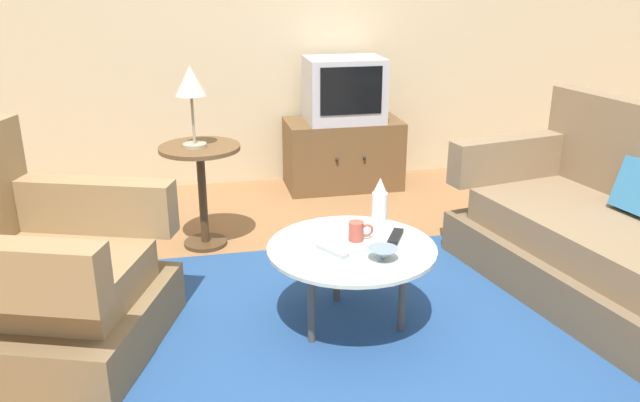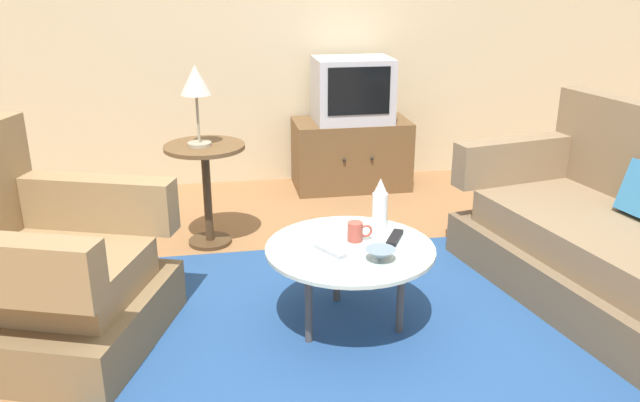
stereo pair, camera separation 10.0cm
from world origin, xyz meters
TOP-DOWN VIEW (x-y plane):
  - ground_plane at (0.00, 0.00)m, footprint 16.00×16.00m
  - back_wall at (0.00, 2.54)m, footprint 9.00×0.12m
  - area_rug at (0.01, 0.16)m, footprint 2.38×1.87m
  - armchair at (-1.39, 0.27)m, footprint 1.14×1.13m
  - couch at (1.45, 0.09)m, footprint 1.21×2.00m
  - coffee_table at (0.01, 0.16)m, footprint 0.79×0.79m
  - side_table at (-0.63, 1.27)m, footprint 0.48×0.48m
  - tv_stand at (0.47, 2.21)m, footprint 0.87×0.49m
  - television at (0.47, 2.18)m, footprint 0.57×0.42m
  - table_lamp at (-0.66, 1.25)m, footprint 0.18×0.18m
  - vase at (0.21, 0.38)m, footprint 0.08×0.08m
  - mug at (0.05, 0.23)m, footprint 0.12×0.07m
  - bowl at (0.11, -0.00)m, footprint 0.14×0.14m
  - tv_remote_dark at (0.24, 0.21)m, footprint 0.13×0.18m
  - tv_remote_silver at (-0.09, 0.12)m, footprint 0.13×0.17m

SIDE VIEW (x-z plane):
  - ground_plane at x=0.00m, z-range 0.00..0.00m
  - area_rug at x=0.01m, z-range 0.00..0.00m
  - tv_stand at x=0.47m, z-range 0.00..0.53m
  - couch at x=1.45m, z-range -0.17..0.78m
  - armchair at x=-1.39m, z-range -0.16..0.81m
  - coffee_table at x=0.01m, z-range 0.17..0.58m
  - tv_remote_dark at x=0.24m, z-range 0.41..0.43m
  - tv_remote_silver at x=-0.09m, z-range 0.41..0.43m
  - bowl at x=0.11m, z-range 0.41..0.46m
  - mug at x=0.05m, z-range 0.41..0.50m
  - side_table at x=-0.63m, z-range 0.14..0.77m
  - vase at x=0.21m, z-range 0.40..0.65m
  - television at x=0.47m, z-range 0.53..1.00m
  - table_lamp at x=-0.66m, z-range 0.76..1.23m
  - back_wall at x=0.00m, z-range 0.00..2.70m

